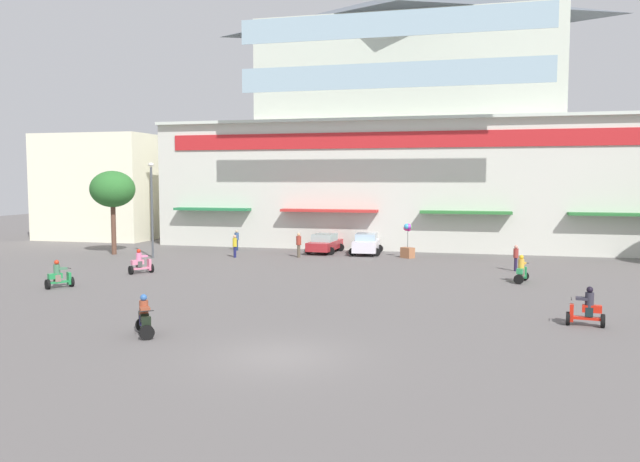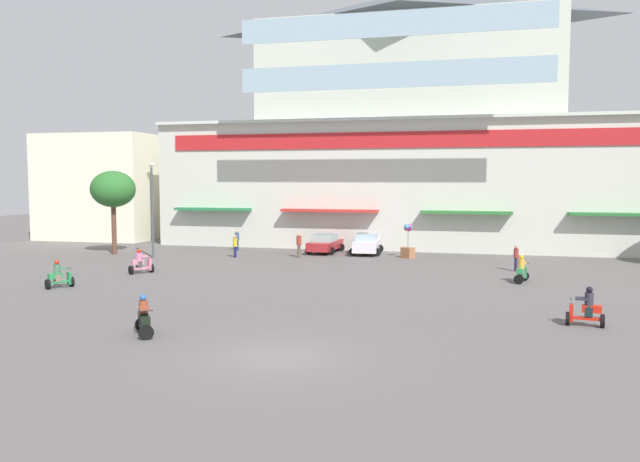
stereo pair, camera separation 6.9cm
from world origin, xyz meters
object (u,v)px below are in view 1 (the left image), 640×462
at_px(scooter_rider_4, 141,263).
at_px(pedestrian_0, 237,239).
at_px(scooter_rider_1, 521,271).
at_px(pedestrian_4, 516,256).
at_px(parked_car_1, 366,244).
at_px(scooter_rider_5, 586,310).
at_px(pedestrian_2, 299,244).
at_px(pedestrian_3, 235,245).
at_px(streetlamp_near, 152,203).
at_px(scooter_rider_2, 59,277).
at_px(plaza_tree_0, 113,190).
at_px(balloon_vendor_cart, 408,243).
at_px(parked_car_0, 325,243).
at_px(scooter_rider_0, 144,319).

xyz_separation_m(scooter_rider_4, pedestrian_0, (1.01, 12.88, 0.30)).
height_order(scooter_rider_1, pedestrian_4, pedestrian_4).
distance_m(scooter_rider_4, pedestrian_4, 22.73).
distance_m(parked_car_1, scooter_rider_5, 24.23).
xyz_separation_m(scooter_rider_4, pedestrian_2, (7.00, 9.75, 0.39)).
relative_size(pedestrian_3, streetlamp_near, 0.24).
bearing_deg(pedestrian_4, pedestrian_0, 163.03).
bearing_deg(pedestrian_3, scooter_rider_2, -106.06).
relative_size(plaza_tree_0, pedestrian_2, 3.53).
relative_size(pedestrian_0, balloon_vendor_cart, 0.66).
relative_size(parked_car_1, pedestrian_3, 2.50).
distance_m(scooter_rider_5, balloon_vendor_cart, 21.38).
xyz_separation_m(plaza_tree_0, streetlamp_near, (3.83, -1.14, -0.87)).
height_order(parked_car_1, pedestrian_0, pedestrian_0).
relative_size(plaza_tree_0, scooter_rider_2, 4.21).
bearing_deg(pedestrian_2, scooter_rider_5, -46.89).
xyz_separation_m(scooter_rider_1, balloon_vendor_cart, (-7.23, 9.21, 0.48)).
height_order(parked_car_1, scooter_rider_2, parked_car_1).
distance_m(parked_car_0, scooter_rider_2, 20.95).
bearing_deg(scooter_rider_2, scooter_rider_1, 18.32).
xyz_separation_m(scooter_rider_2, pedestrian_0, (2.52, 18.44, 0.32)).
height_order(pedestrian_2, balloon_vendor_cart, balloon_vendor_cart).
distance_m(plaza_tree_0, parked_car_1, 19.30).
xyz_separation_m(parked_car_0, scooter_rider_2, (-9.64, -18.60, -0.14)).
height_order(scooter_rider_0, scooter_rider_5, scooter_rider_5).
bearing_deg(pedestrian_0, parked_car_1, 0.10).
bearing_deg(scooter_rider_2, scooter_rider_5, -5.56).
bearing_deg(pedestrian_3, scooter_rider_1, -18.42).
bearing_deg(pedestrian_2, parked_car_1, 35.86).
distance_m(plaza_tree_0, parked_car_0, 16.33).
xyz_separation_m(plaza_tree_0, scooter_rider_0, (14.78, -21.59, -4.22)).
xyz_separation_m(parked_car_0, pedestrian_0, (-7.12, -0.16, 0.18)).
xyz_separation_m(scooter_rider_2, pedestrian_2, (8.51, 15.31, 0.41)).
distance_m(pedestrian_0, pedestrian_4, 21.70).
relative_size(scooter_rider_4, pedestrian_4, 0.92).
relative_size(plaza_tree_0, pedestrian_0, 3.85).
relative_size(scooter_rider_2, pedestrian_0, 0.91).
xyz_separation_m(scooter_rider_1, pedestrian_3, (-19.28, 6.42, 0.32)).
height_order(scooter_rider_4, scooter_rider_5, scooter_rider_5).
bearing_deg(pedestrian_0, pedestrian_4, -16.97).
bearing_deg(plaza_tree_0, pedestrian_3, 2.66).
bearing_deg(pedestrian_3, scooter_rider_5, -38.26).
height_order(parked_car_0, parked_car_1, parked_car_1).
bearing_deg(streetlamp_near, pedestrian_3, 15.68).
height_order(scooter_rider_5, pedestrian_4, pedestrian_4).
distance_m(scooter_rider_4, pedestrian_2, 12.01).
bearing_deg(parked_car_1, scooter_rider_0, -97.54).
relative_size(pedestrian_0, streetlamp_near, 0.24).
distance_m(scooter_rider_5, pedestrian_0, 30.78).
bearing_deg(scooter_rider_0, pedestrian_4, 55.22).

